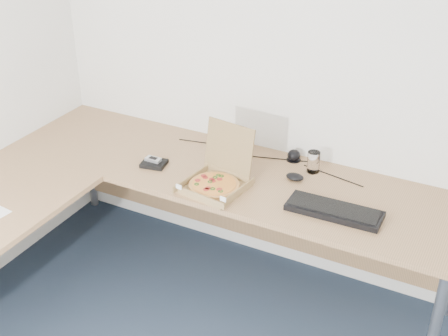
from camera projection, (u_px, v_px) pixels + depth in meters
The scene contains 10 objects.
room_shell at pixel (156, 266), 1.75m from camera, with size 3.50×3.50×2.50m, color silver, non-canonical shape.
desk at pixel (130, 198), 3.10m from camera, with size 2.50×2.20×0.73m.
pizza_box at pixel (216, 181), 3.12m from camera, with size 0.28×0.33×0.29m.
drinking_glass at pixel (313, 162), 3.25m from camera, with size 0.07×0.07×0.12m, color white.
keyboard at pixel (334, 211), 2.92m from camera, with size 0.45×0.16×0.03m, color black.
mouse at pixel (295, 177), 3.20m from camera, with size 0.10×0.06×0.03m, color black.
wallet at pixel (154, 163), 3.34m from camera, with size 0.13×0.11×0.02m, color black.
phone at pixel (153, 159), 3.34m from camera, with size 0.09×0.04×0.02m, color #B2B5BA.
dome_speaker at pixel (294, 155), 3.38m from camera, with size 0.08×0.08×0.07m, color black.
cable_bundle at pixel (264, 157), 3.41m from camera, with size 0.54×0.04×0.01m, color black, non-canonical shape.
Camera 1 is at (0.82, -1.14, 2.34)m, focal length 49.49 mm.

